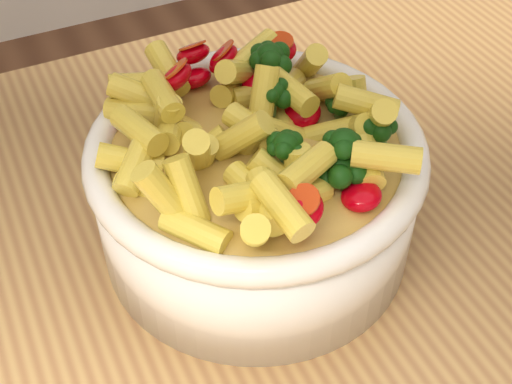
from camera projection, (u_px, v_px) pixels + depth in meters
name	position (u px, v px, depth m)	size (l,w,h in m)	color
table	(315.00, 362.00, 0.62)	(1.20, 0.80, 0.90)	#B3874C
serving_bowl	(256.00, 191.00, 0.55)	(0.25, 0.25, 0.11)	white
pasta_salad	(256.00, 122.00, 0.50)	(0.20, 0.20, 0.04)	#FFDF50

